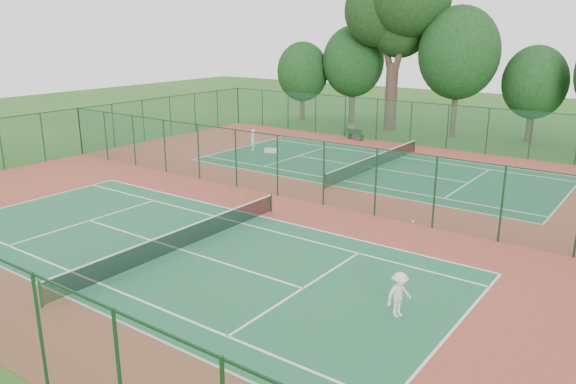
% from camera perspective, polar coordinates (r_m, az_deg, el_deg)
% --- Properties ---
extents(ground, '(120.00, 120.00, 0.00)m').
position_cam_1_polar(ground, '(31.09, 1.20, -0.81)').
color(ground, '#2C5B1C').
rests_on(ground, ground).
extents(red_pad, '(40.00, 36.00, 0.01)m').
position_cam_1_polar(red_pad, '(31.09, 1.20, -0.80)').
color(red_pad, brown).
rests_on(red_pad, ground).
extents(court_near, '(23.77, 10.97, 0.01)m').
position_cam_1_polar(court_near, '(24.65, -10.88, -5.75)').
color(court_near, '#1F633E').
rests_on(court_near, red_pad).
extents(court_far, '(23.77, 10.97, 0.01)m').
position_cam_1_polar(court_far, '(38.56, 8.86, 2.41)').
color(court_far, '#1B5738').
rests_on(court_far, red_pad).
extents(fence_north, '(40.00, 0.09, 3.50)m').
position_cam_1_polar(fence_north, '(46.27, 14.12, 6.63)').
color(fence_north, '#1C5435').
rests_on(fence_north, ground).
extents(fence_west, '(0.09, 36.00, 3.50)m').
position_cam_1_polar(fence_west, '(44.87, -20.37, 5.82)').
color(fence_west, '#1A4F2E').
rests_on(fence_west, ground).
extents(fence_divider, '(40.00, 0.09, 3.50)m').
position_cam_1_polar(fence_divider, '(30.62, 1.22, 2.34)').
color(fence_divider, '#1B532F').
rests_on(fence_divider, ground).
extents(tennis_net_near, '(0.10, 12.90, 0.97)m').
position_cam_1_polar(tennis_net_near, '(24.45, -10.95, -4.60)').
color(tennis_net_near, '#153A1B').
rests_on(tennis_net_near, ground).
extents(tennis_net_far, '(0.10, 12.90, 0.97)m').
position_cam_1_polar(tennis_net_far, '(38.44, 8.89, 3.18)').
color(tennis_net_far, '#12331E').
rests_on(tennis_net_far, ground).
extents(player_near, '(0.91, 1.15, 1.55)m').
position_cam_1_polar(player_near, '(18.95, 11.22, -10.18)').
color(player_near, silver).
rests_on(player_near, court_near).
extents(player_far, '(0.60, 0.70, 1.63)m').
position_cam_1_polar(player_far, '(43.72, -3.61, 5.32)').
color(player_far, white).
rests_on(player_far, court_far).
extents(trash_bin, '(0.71, 0.71, 1.02)m').
position_cam_1_polar(trash_bin, '(49.03, 6.43, 6.07)').
color(trash_bin, slate).
rests_on(trash_bin, red_pad).
extents(bench, '(1.61, 0.69, 0.96)m').
position_cam_1_polar(bench, '(48.15, 6.84, 5.86)').
color(bench, '#12331C').
rests_on(bench, red_pad).
extents(kit_bag, '(0.98, 0.67, 0.34)m').
position_cam_1_polar(kit_bag, '(42.90, -1.76, 4.24)').
color(kit_bag, silver).
rests_on(kit_bag, red_pad).
extents(stray_ball_a, '(0.07, 0.07, 0.07)m').
position_cam_1_polar(stray_ball_a, '(29.18, 4.21, -1.92)').
color(stray_ball_a, gold).
rests_on(stray_ball_a, red_pad).
extents(stray_ball_b, '(0.06, 0.06, 0.06)m').
position_cam_1_polar(stray_ball_b, '(28.10, 9.30, -2.82)').
color(stray_ball_b, '#BBCF30').
rests_on(stray_ball_b, red_pad).
extents(stray_ball_c, '(0.07, 0.07, 0.07)m').
position_cam_1_polar(stray_ball_c, '(32.38, -4.77, -0.07)').
color(stray_ball_c, yellow).
rests_on(stray_ball_c, red_pad).
extents(big_tree, '(9.87, 7.23, 15.17)m').
position_cam_1_polar(big_tree, '(53.07, 11.07, 17.74)').
color(big_tree, '#37261E').
rests_on(big_tree, ground).
extents(evergreen_row, '(39.00, 5.00, 12.00)m').
position_cam_1_polar(evergreen_row, '(52.18, 17.12, 5.49)').
color(evergreen_row, black).
rests_on(evergreen_row, ground).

